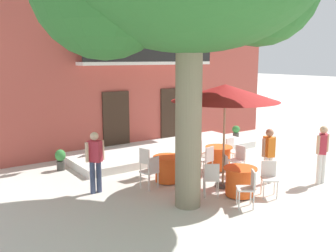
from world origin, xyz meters
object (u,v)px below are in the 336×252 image
ground_planter_left (60,159)px  cafe_chair_front_1 (269,176)px  cafe_chair_near_tree_3 (207,159)px  cafe_chair_front_2 (229,168)px  cafe_chair_front_3 (211,177)px  pedestrian_by_tree (269,153)px  cafe_table_middle (168,169)px  cafe_table_near_tree (219,158)px  cafe_chair_front_0 (249,186)px  cafe_chair_middle_1 (147,160)px  cafe_chair_near_tree_0 (238,158)px  cafe_chair_near_tree_1 (232,150)px  cafe_chair_middle_3 (192,168)px  pedestrian_mid_plaza (322,151)px  cafe_chair_middle_2 (151,170)px  cafe_chair_middle_0 (184,159)px  cafe_chair_near_tree_2 (199,150)px  pedestrian_near_entrance (95,159)px  cafe_umbrella (225,93)px  cafe_table_front (240,181)px  ground_planter_right (236,132)px

ground_planter_left → cafe_chair_front_1: bearing=-55.4°
cafe_chair_near_tree_3 → cafe_chair_front_2: size_ratio=1.00×
cafe_chair_front_3 → pedestrian_by_tree: 2.06m
pedestrian_by_tree → cafe_table_middle: bearing=142.2°
cafe_chair_front_2 → cafe_table_near_tree: bearing=57.0°
cafe_chair_front_2 → ground_planter_left: cafe_chair_front_2 is taller
cafe_chair_near_tree_3 → cafe_chair_front_0: bearing=-108.2°
cafe_chair_middle_1 → cafe_chair_front_0: (0.78, -3.34, 0.00)m
cafe_chair_near_tree_0 → cafe_chair_front_3: 2.12m
cafe_chair_near_tree_1 → cafe_chair_front_0: same height
cafe_chair_near_tree_3 → cafe_chair_front_0: same height
cafe_table_middle → cafe_chair_middle_3: size_ratio=0.95×
cafe_chair_near_tree_3 → cafe_chair_front_1: size_ratio=1.00×
cafe_chair_front_2 → pedestrian_mid_plaza: (2.34, -1.31, 0.42)m
cafe_chair_middle_2 → ground_planter_left: size_ratio=1.34×
cafe_chair_front_3 → pedestrian_by_tree: bearing=-3.4°
cafe_chair_middle_0 → cafe_chair_front_2: same height
cafe_chair_middle_1 → cafe_chair_near_tree_2: bearing=2.2°
cafe_chair_middle_1 → cafe_chair_front_0: 3.43m
cafe_table_near_tree → cafe_chair_middle_1: (-2.30, 0.64, 0.14)m
cafe_table_middle → cafe_chair_near_tree_1: bearing=4.4°
cafe_chair_middle_0 → pedestrian_mid_plaza: size_ratio=0.54×
cafe_chair_near_tree_0 → cafe_chair_near_tree_3: size_ratio=1.00×
cafe_chair_middle_3 → cafe_chair_front_0: (0.18, -1.96, 0.00)m
cafe_chair_middle_0 → cafe_chair_front_2: bearing=-74.3°
cafe_chair_middle_2 → pedestrian_near_entrance: pedestrian_near_entrance is taller
cafe_umbrella → pedestrian_near_entrance: 3.85m
cafe_table_front → pedestrian_by_tree: (1.37, 0.25, 0.50)m
cafe_table_near_tree → cafe_chair_near_tree_3: cafe_chair_near_tree_3 is taller
cafe_chair_middle_2 → ground_planter_left: cafe_chair_middle_2 is taller
cafe_table_front → cafe_chair_front_2: 0.77m
cafe_chair_near_tree_2 → ground_planter_left: (-3.95, 2.12, -0.15)m
cafe_table_front → pedestrian_near_entrance: (-2.95, 2.37, 0.54)m
cafe_chair_near_tree_2 → cafe_table_middle: bearing=-156.6°
cafe_table_near_tree → cafe_chair_near_tree_2: bearing=106.9°
cafe_chair_near_tree_0 → ground_planter_right: (3.56, 3.64, -0.17)m
cafe_table_front → cafe_chair_front_1: size_ratio=0.95×
cafe_chair_front_1 → cafe_umbrella: size_ratio=0.31×
cafe_chair_near_tree_1 → cafe_umbrella: (-1.75, -1.44, 2.08)m
cafe_table_front → cafe_chair_front_2: size_ratio=0.95×
cafe_table_middle → cafe_table_front: same height
pedestrian_mid_plaza → cafe_table_middle: bearing=143.2°
cafe_chair_near_tree_1 → cafe_chair_near_tree_3: size_ratio=1.00×
cafe_chair_middle_2 → cafe_table_middle: bearing=17.4°
cafe_table_near_tree → cafe_table_front: 2.35m
cafe_chair_front_2 → pedestrian_by_tree: (1.10, -0.45, 0.37)m
cafe_table_middle → ground_planter_left: 3.61m
cafe_chair_near_tree_2 → cafe_chair_near_tree_0: bearing=-77.7°
cafe_chair_near_tree_2 → cafe_table_middle: size_ratio=1.05×
cafe_chair_near_tree_3 → pedestrian_by_tree: bearing=-58.9°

